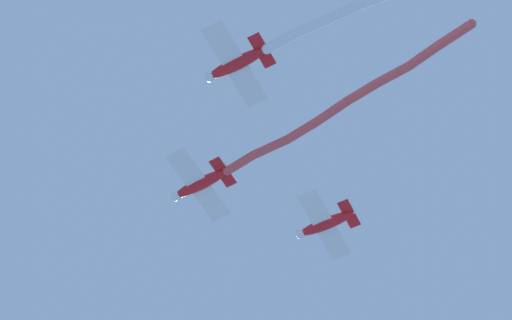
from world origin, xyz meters
TOP-DOWN VIEW (x-y plane):
  - airplane_lead at (0.69, -3.49)m, footprint 5.46×6.98m
  - smoke_trail_lead at (-11.43, -8.93)m, footprint 20.56×8.77m
  - airplane_left_wing at (-9.78, -0.58)m, footprint 5.48×6.93m
  - airplane_right_wing at (-1.10, -14.20)m, footprint 5.56×6.85m

SIDE VIEW (x-z plane):
  - smoke_trail_lead at x=-11.43m, z-range 60.15..61.79m
  - airplane_lead at x=0.69m, z-range 60.60..62.39m
  - airplane_left_wing at x=-9.78m, z-range 60.60..62.39m
  - airplane_right_wing at x=-1.10m, z-range 60.90..62.69m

